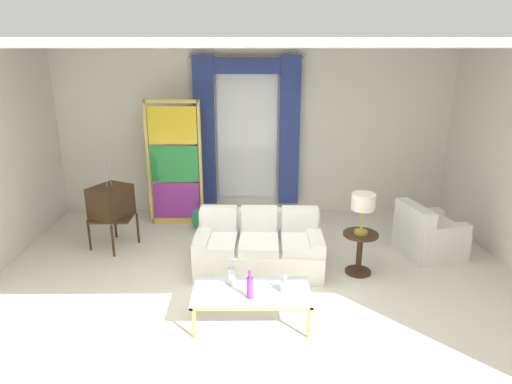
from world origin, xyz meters
name	(u,v)px	position (x,y,z in m)	size (l,w,h in m)	color
ground_plane	(255,290)	(0.00, 0.00, 0.00)	(16.00, 16.00, 0.00)	silver
wall_rear	(254,133)	(0.00, 3.06, 1.50)	(8.00, 0.12, 3.00)	white
ceiling_slab	(255,47)	(0.00, 0.80, 3.02)	(8.00, 7.60, 0.04)	white
curtained_window	(247,122)	(-0.13, 2.89, 1.74)	(2.00, 0.17, 2.70)	white
couch_white_long	(259,248)	(0.06, 0.63, 0.30)	(1.79, 0.97, 0.86)	white
coffee_table	(251,293)	(-0.05, -0.72, 0.38)	(1.32, 0.66, 0.41)	silver
bottle_blue_decanter	(232,275)	(-0.27, -0.58, 0.53)	(0.08, 0.08, 0.31)	silver
bottle_crystal_tall	(285,286)	(0.33, -0.73, 0.48)	(0.12, 0.12, 0.20)	silver
bottle_amber_squat	(250,286)	(-0.06, -0.87, 0.55)	(0.07, 0.07, 0.34)	#753384
vintage_tv	(111,203)	(-2.22, 1.36, 0.73)	(0.72, 0.75, 1.35)	#382314
armchair_white	(427,236)	(2.61, 1.05, 0.29)	(0.98, 0.97, 0.80)	white
stained_glass_divider	(175,166)	(-1.38, 2.34, 1.06)	(0.95, 0.05, 2.20)	gold
peacock_figurine	(204,221)	(-0.87, 1.89, 0.22)	(0.44, 0.60, 0.50)	beige
round_side_table	(360,249)	(1.45, 0.46, 0.36)	(0.48, 0.48, 0.59)	#382314
table_lamp_brass	(363,203)	(1.45, 0.46, 1.03)	(0.32, 0.32, 0.57)	#B29338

